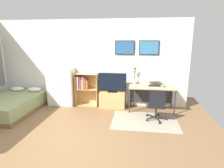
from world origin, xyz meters
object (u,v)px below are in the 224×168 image
(tv_stand, at_px, (112,99))
(laptop, at_px, (154,84))
(desk, at_px, (151,90))
(dresser, at_px, (61,87))
(office_chair, at_px, (157,104))
(bamboo_vase, at_px, (135,76))
(bed, at_px, (12,104))
(bookshelf, at_px, (85,87))
(computer_mouse, at_px, (164,86))
(television, at_px, (112,83))

(tv_stand, xyz_separation_m, laptop, (1.27, 0.01, 0.56))
(desk, xyz_separation_m, laptop, (0.08, 0.04, 0.19))
(dresser, relative_size, laptop, 2.93)
(tv_stand, height_order, office_chair, office_chair)
(bamboo_vase, bearing_deg, dresser, -176.74)
(dresser, xyz_separation_m, laptop, (2.93, 0.02, 0.20))
(bed, height_order, bookshelf, bookshelf)
(bed, height_order, desk, desk)
(desk, xyz_separation_m, computer_mouse, (0.36, -0.09, 0.15))
(bookshelf, relative_size, office_chair, 1.22)
(bed, relative_size, office_chair, 2.34)
(dresser, xyz_separation_m, bookshelf, (0.75, 0.06, 0.01))
(laptop, bearing_deg, television, -179.87)
(computer_mouse, bearing_deg, bookshelf, 176.02)
(computer_mouse, distance_m, bamboo_vase, 0.93)
(bed, bearing_deg, laptop, 11.07)
(bookshelf, bearing_deg, tv_stand, -3.14)
(bed, xyz_separation_m, tv_stand, (2.89, 0.80, 0.02))
(bed, relative_size, bamboo_vase, 3.82)
(tv_stand, relative_size, desk, 0.60)
(dresser, relative_size, television, 1.42)
(television, xyz_separation_m, computer_mouse, (1.55, -0.10, -0.04))
(desk, bearing_deg, laptop, 25.74)
(tv_stand, height_order, computer_mouse, computer_mouse)
(office_chair, height_order, laptop, laptop)
(television, relative_size, computer_mouse, 8.25)
(dresser, height_order, bookshelf, dresser)
(office_chair, distance_m, bamboo_vase, 1.27)
(bed, relative_size, computer_mouse, 19.36)
(laptop, bearing_deg, dresser, 179.25)
(desk, bearing_deg, dresser, 179.68)
(bookshelf, xyz_separation_m, tv_stand, (0.91, -0.05, -0.37))
(tv_stand, bearing_deg, desk, -1.50)
(tv_stand, distance_m, desk, 1.24)
(laptop, height_order, bamboo_vase, bamboo_vase)
(bed, xyz_separation_m, television, (2.89, 0.78, 0.57))
(dresser, distance_m, computer_mouse, 3.22)
(bookshelf, bearing_deg, office_chair, -22.82)
(bookshelf, distance_m, office_chair, 2.38)
(bookshelf, bearing_deg, bamboo_vase, 2.46)
(bed, distance_m, bamboo_vase, 3.76)
(bookshelf, height_order, television, television)
(desk, bearing_deg, office_chair, -84.08)
(computer_mouse, bearing_deg, bamboo_vase, 164.67)
(dresser, relative_size, computer_mouse, 11.71)
(tv_stand, bearing_deg, bookshelf, 176.86)
(bed, height_order, dresser, dresser)
(dresser, distance_m, television, 1.67)
(laptop, xyz_separation_m, computer_mouse, (0.28, -0.13, -0.05))
(bed, bearing_deg, bamboo_vase, 14.54)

